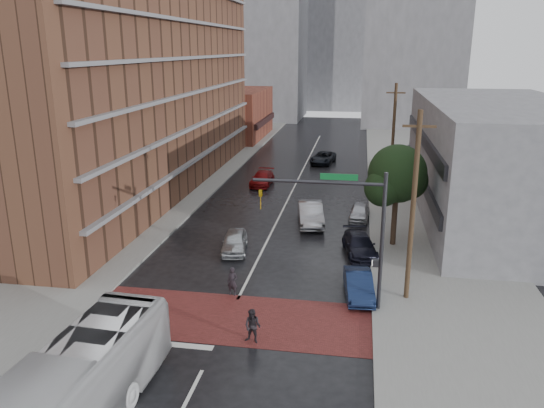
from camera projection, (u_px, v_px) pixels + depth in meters
The scene contains 24 objects.
ground at pixel (226, 323), 25.70m from camera, with size 160.00×160.00×0.00m, color black.
crosswalk at pixel (228, 318), 26.17m from camera, with size 14.00×5.00×0.02m, color maroon.
sidewalk_west at pixel (174, 185), 51.14m from camera, with size 9.00×90.00×0.15m, color gray.
sidewalk_east at pixel (419, 196), 47.50m from camera, with size 9.00×90.00×0.15m, color gray.
apartment_block at pixel (135, 34), 46.64m from camera, with size 10.00×44.00×28.00m, color brown.
storefront_west at pixel (237, 114), 77.68m from camera, with size 8.00×16.00×7.00m, color brown.
building_east at pixel (497, 160), 40.73m from camera, with size 11.00×26.00×9.00m, color gray.
distant_tower_west at pixel (255, 30), 97.15m from camera, with size 18.00×16.00×32.00m, color gray.
distant_tower_east at pixel (415, 15), 86.48m from camera, with size 16.00×14.00×36.00m, color gray.
distant_tower_center at pixel (335, 52), 112.15m from camera, with size 12.00×10.00×24.00m, color gray.
street_tree at pixel (397, 178), 34.39m from camera, with size 4.20×4.10×6.90m.
signal_mast at pixel (353, 221), 25.80m from camera, with size 6.50×0.30×7.20m.
utility_pole_near at pixel (413, 207), 26.63m from camera, with size 1.60×0.26×10.00m.
utility_pole_far at pixel (393, 141), 45.55m from camera, with size 1.60×0.26×10.00m.
transit_bus at pixel (62, 403), 17.40m from camera, with size 2.70×11.55×3.22m, color silver.
pedestrian_a at pixel (232, 282), 28.37m from camera, with size 0.58×0.38×1.59m, color black.
pedestrian_b at pixel (253, 326), 23.79m from camera, with size 0.79×0.62×1.63m, color black.
car_travel_a at pixel (235, 242), 34.57m from camera, with size 1.58×3.92×1.34m, color #B4B9BD.
car_travel_b at pixel (311, 214), 39.87m from camera, with size 1.76×5.04×1.66m, color #A2A3AA.
car_travel_c at pixel (262, 178), 51.36m from camera, with size 1.84×4.52×1.31m, color maroon.
suv_travel at pixel (323, 158), 60.94m from camera, with size 2.24×4.86×1.35m, color black.
car_parked_near at pixel (359, 285), 28.30m from camera, with size 1.40×4.01×1.32m, color #121F40.
car_parked_mid at pixel (360, 245), 34.06m from camera, with size 1.82×4.48×1.30m, color black.
car_parked_far at pixel (359, 212), 40.97m from camera, with size 1.45×3.60×1.23m, color #AFB1B7.
Camera 1 is at (6.00, -22.32, 12.83)m, focal length 35.00 mm.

